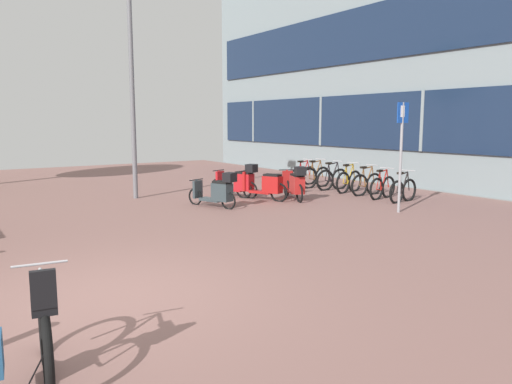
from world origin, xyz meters
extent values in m
cube|color=#865E58|center=(4.80, 0.00, -0.03)|extent=(14.40, 40.00, 0.05)
cube|color=#17253F|center=(12.16, 2.00, 2.30)|extent=(0.08, 30.72, 2.03)
cube|color=#17253F|center=(12.16, 2.00, 5.54)|extent=(0.08, 30.72, 2.03)
cube|color=gray|center=(12.15, 4.56, 2.30)|extent=(0.10, 0.12, 2.03)
cube|color=gray|center=(12.15, 9.68, 2.30)|extent=(0.10, 0.12, 2.03)
cube|color=gray|center=(12.15, 14.80, 2.30)|extent=(0.10, 0.12, 2.03)
torus|color=black|center=(-1.19, -1.95, 0.34)|extent=(0.18, 0.76, 0.75)
torus|color=black|center=(-1.09, -1.31, 0.34)|extent=(0.18, 0.76, 0.75)
cylinder|color=#B3B0B2|center=(-1.13, -1.57, 0.61)|extent=(0.08, 0.32, 0.66)
cylinder|color=#B3B0B2|center=(-1.16, -1.76, 0.59)|extent=(0.06, 0.14, 0.60)
cylinder|color=#B3B0B2|center=(-1.14, -1.62, 0.91)|extent=(0.09, 0.39, 0.09)
cylinder|color=#B3B0B2|center=(-1.17, -1.83, 0.31)|extent=(0.06, 0.25, 0.08)
cylinder|color=#B3B0B2|center=(-1.18, -1.88, 0.61)|extent=(0.05, 0.17, 0.55)
cylinder|color=#B3B0B2|center=(-1.10, -1.37, 0.64)|extent=(0.05, 0.15, 0.60)
cube|color=black|center=(-1.17, -1.81, 0.92)|extent=(0.12, 0.23, 0.06)
cylinder|color=#ADADB2|center=(-1.11, -1.43, 0.98)|extent=(0.48, 0.09, 0.02)
cube|color=black|center=(-1.18, -1.90, 0.75)|extent=(0.23, 0.27, 0.10)
cube|color=black|center=(-1.19, -2.00, 0.93)|extent=(0.21, 0.09, 0.32)
cylinder|color=black|center=(-1.25, -1.77, 0.14)|extent=(0.20, 0.07, 0.30)
torus|color=black|center=(9.05, 2.95, 0.31)|extent=(0.69, 0.14, 0.68)
torus|color=black|center=(9.66, 3.02, 0.31)|extent=(0.69, 0.14, 0.68)
cylinder|color=black|center=(9.42, 2.99, 0.56)|extent=(0.30, 0.07, 0.60)
cylinder|color=black|center=(9.24, 2.97, 0.53)|extent=(0.14, 0.05, 0.55)
cylinder|color=black|center=(9.37, 2.99, 0.83)|extent=(0.37, 0.07, 0.08)
cylinder|color=black|center=(9.17, 2.96, 0.29)|extent=(0.24, 0.05, 0.07)
cylinder|color=black|center=(9.12, 2.96, 0.56)|extent=(0.16, 0.04, 0.50)
cylinder|color=black|center=(9.61, 3.01, 0.58)|extent=(0.14, 0.04, 0.55)
cube|color=black|center=(9.19, 2.97, 0.84)|extent=(0.23, 0.11, 0.06)
cylinder|color=#ADADB2|center=(9.55, 3.00, 0.90)|extent=(0.07, 0.48, 0.02)
torus|color=black|center=(9.04, 3.69, 0.31)|extent=(0.69, 0.18, 0.69)
torus|color=black|center=(9.67, 3.79, 0.31)|extent=(0.69, 0.18, 0.69)
cylinder|color=#A01C15|center=(9.42, 3.75, 0.56)|extent=(0.31, 0.08, 0.61)
cylinder|color=#A01C15|center=(9.23, 3.72, 0.54)|extent=(0.14, 0.06, 0.55)
cylinder|color=#A01C15|center=(9.37, 3.74, 0.83)|extent=(0.39, 0.10, 0.08)
cylinder|color=#A01C15|center=(9.16, 3.71, 0.29)|extent=(0.25, 0.07, 0.07)
cylinder|color=#A01C15|center=(9.11, 3.70, 0.56)|extent=(0.17, 0.05, 0.50)
cylinder|color=#A01C15|center=(9.61, 3.78, 0.58)|extent=(0.15, 0.05, 0.55)
cube|color=black|center=(9.18, 3.71, 0.85)|extent=(0.23, 0.12, 0.06)
cylinder|color=#ADADB2|center=(9.56, 3.77, 0.91)|extent=(0.10, 0.48, 0.02)
torus|color=black|center=(9.18, 4.50, 0.32)|extent=(0.72, 0.08, 0.72)
torus|color=black|center=(9.81, 4.49, 0.32)|extent=(0.72, 0.08, 0.72)
cylinder|color=brown|center=(9.56, 4.50, 0.58)|extent=(0.31, 0.04, 0.63)
cylinder|color=brown|center=(9.37, 4.50, 0.56)|extent=(0.14, 0.04, 0.57)
cylinder|color=brown|center=(9.51, 4.50, 0.87)|extent=(0.39, 0.04, 0.08)
cylinder|color=brown|center=(9.30, 4.50, 0.30)|extent=(0.25, 0.03, 0.08)
cylinder|color=brown|center=(9.25, 4.50, 0.58)|extent=(0.16, 0.03, 0.52)
cylinder|color=brown|center=(9.76, 4.49, 0.61)|extent=(0.14, 0.03, 0.57)
cube|color=black|center=(9.32, 4.50, 0.88)|extent=(0.22, 0.09, 0.06)
cylinder|color=#ADADB2|center=(9.70, 4.49, 0.94)|extent=(0.03, 0.48, 0.02)
torus|color=black|center=(9.15, 5.20, 0.33)|extent=(0.73, 0.20, 0.73)
torus|color=black|center=(9.79, 5.31, 0.33)|extent=(0.73, 0.20, 0.73)
cylinder|color=#B88C1C|center=(9.53, 5.27, 0.59)|extent=(0.32, 0.09, 0.64)
cylinder|color=#B88C1C|center=(9.34, 5.23, 0.57)|extent=(0.14, 0.06, 0.58)
cylinder|color=#B88C1C|center=(9.48, 5.26, 0.88)|extent=(0.40, 0.11, 0.09)
cylinder|color=#B88C1C|center=(9.27, 5.22, 0.31)|extent=(0.25, 0.07, 0.08)
cylinder|color=#B88C1C|center=(9.22, 5.21, 0.59)|extent=(0.17, 0.05, 0.54)
cylinder|color=#B88C1C|center=(9.73, 5.30, 0.62)|extent=(0.15, 0.06, 0.58)
cube|color=black|center=(9.29, 5.22, 0.90)|extent=(0.23, 0.13, 0.06)
cylinder|color=#ADADB2|center=(9.68, 5.29, 0.96)|extent=(0.11, 0.48, 0.02)
torus|color=black|center=(9.13, 6.02, 0.33)|extent=(0.74, 0.10, 0.74)
torus|color=black|center=(9.78, 6.00, 0.33)|extent=(0.74, 0.10, 0.74)
cylinder|color=black|center=(9.52, 6.01, 0.60)|extent=(0.32, 0.05, 0.65)
cylinder|color=black|center=(9.32, 6.02, 0.58)|extent=(0.14, 0.04, 0.59)
cylinder|color=black|center=(9.46, 6.01, 0.89)|extent=(0.39, 0.05, 0.09)
cylinder|color=black|center=(9.25, 6.02, 0.31)|extent=(0.25, 0.04, 0.08)
cylinder|color=black|center=(9.20, 6.02, 0.60)|extent=(0.17, 0.03, 0.54)
cylinder|color=black|center=(9.72, 6.00, 0.63)|extent=(0.15, 0.04, 0.59)
cube|color=black|center=(9.27, 6.02, 0.91)|extent=(0.22, 0.10, 0.06)
cylinder|color=#ADADB2|center=(9.66, 6.00, 0.97)|extent=(0.04, 0.48, 0.02)
torus|color=black|center=(9.05, 6.75, 0.34)|extent=(0.76, 0.11, 0.75)
torus|color=black|center=(9.70, 6.78, 0.34)|extent=(0.76, 0.11, 0.75)
cylinder|color=brown|center=(9.44, 6.77, 0.61)|extent=(0.32, 0.05, 0.66)
cylinder|color=brown|center=(9.24, 6.76, 0.59)|extent=(0.14, 0.04, 0.60)
cylinder|color=brown|center=(9.39, 6.77, 0.91)|extent=(0.39, 0.06, 0.09)
cylinder|color=brown|center=(9.17, 6.76, 0.31)|extent=(0.25, 0.04, 0.08)
cylinder|color=brown|center=(9.12, 6.76, 0.61)|extent=(0.17, 0.03, 0.55)
cylinder|color=brown|center=(9.64, 6.78, 0.64)|extent=(0.15, 0.04, 0.60)
cube|color=black|center=(9.19, 6.76, 0.92)|extent=(0.22, 0.10, 0.06)
cylinder|color=#ADADB2|center=(9.58, 6.78, 0.98)|extent=(0.05, 0.48, 0.02)
torus|color=black|center=(9.15, 7.50, 0.32)|extent=(0.71, 0.13, 0.71)
torus|color=black|center=(9.75, 7.55, 0.32)|extent=(0.71, 0.13, 0.71)
cylinder|color=#A31516|center=(9.51, 7.53, 0.57)|extent=(0.30, 0.06, 0.62)
cylinder|color=#A31516|center=(9.33, 7.52, 0.55)|extent=(0.14, 0.05, 0.56)
cylinder|color=#A31516|center=(9.46, 7.53, 0.85)|extent=(0.37, 0.07, 0.08)
cylinder|color=#A31516|center=(9.26, 7.51, 0.29)|extent=(0.24, 0.05, 0.08)
cylinder|color=#A31516|center=(9.21, 7.50, 0.57)|extent=(0.16, 0.04, 0.52)
cylinder|color=#A31516|center=(9.70, 7.55, 0.60)|extent=(0.14, 0.04, 0.56)
cube|color=black|center=(9.28, 7.51, 0.87)|extent=(0.23, 0.11, 0.06)
cylinder|color=#ADADB2|center=(9.64, 7.54, 0.93)|extent=(0.07, 0.48, 0.02)
torus|color=black|center=(4.63, 4.79, 0.22)|extent=(0.20, 0.47, 0.49)
torus|color=black|center=(4.23, 5.92, 0.22)|extent=(0.20, 0.47, 0.49)
cube|color=#303C40|center=(4.43, 5.36, 0.20)|extent=(0.48, 0.73, 0.08)
cube|color=#303C40|center=(4.56, 5.00, 0.43)|extent=(0.46, 0.60, 0.47)
cube|color=black|center=(4.56, 5.00, 0.70)|extent=(0.40, 0.54, 0.06)
cylinder|color=#303C40|center=(4.24, 5.90, 0.46)|extent=(0.11, 0.14, 0.49)
cube|color=#303C40|center=(4.27, 5.83, 0.44)|extent=(0.33, 0.18, 0.48)
cylinder|color=black|center=(4.25, 5.88, 0.70)|extent=(0.50, 0.20, 0.03)
cube|color=black|center=(4.64, 4.74, 0.85)|extent=(0.36, 0.36, 0.24)
torus|color=black|center=(6.88, 4.61, 0.25)|extent=(0.26, 0.54, 0.56)
torus|color=black|center=(7.38, 5.87, 0.25)|extent=(0.26, 0.54, 0.56)
cube|color=#AE201E|center=(7.13, 5.24, 0.23)|extent=(0.54, 0.80, 0.08)
cube|color=#AE201E|center=(6.97, 4.84, 0.47)|extent=(0.50, 0.66, 0.50)
cube|color=black|center=(6.97, 4.84, 0.75)|extent=(0.44, 0.60, 0.06)
cylinder|color=#AE201E|center=(7.37, 5.84, 0.53)|extent=(0.11, 0.14, 0.56)
cube|color=#AE201E|center=(7.34, 5.77, 0.50)|extent=(0.33, 0.19, 0.55)
cylinder|color=black|center=(7.36, 5.82, 0.81)|extent=(0.49, 0.22, 0.03)
cube|color=black|center=(6.86, 4.57, 0.90)|extent=(0.36, 0.36, 0.24)
torus|color=black|center=(6.47, 5.04, 0.26)|extent=(0.28, 0.55, 0.58)
torus|color=black|center=(5.99, 6.17, 0.26)|extent=(0.28, 0.55, 0.58)
cube|color=#AF1A1A|center=(6.23, 5.60, 0.23)|extent=(0.52, 0.74, 0.08)
cube|color=#AF1A1A|center=(6.38, 5.24, 0.48)|extent=(0.49, 0.61, 0.49)
cube|color=black|center=(6.38, 5.24, 0.75)|extent=(0.43, 0.55, 0.06)
cylinder|color=#AF1A1A|center=(6.00, 6.14, 0.54)|extent=(0.11, 0.14, 0.58)
cube|color=#AF1A1A|center=(6.03, 6.07, 0.52)|extent=(0.33, 0.20, 0.57)
cylinder|color=black|center=(6.01, 6.12, 0.83)|extent=(0.49, 0.23, 0.03)
torus|color=black|center=(6.11, 6.00, 0.24)|extent=(0.23, 0.52, 0.54)
torus|color=black|center=(5.68, 7.21, 0.24)|extent=(0.23, 0.52, 0.54)
cube|color=#B41A20|center=(5.89, 6.60, 0.22)|extent=(0.51, 0.77, 0.08)
cube|color=#B41A20|center=(6.03, 6.22, 0.47)|extent=(0.47, 0.63, 0.51)
cube|color=black|center=(6.03, 6.22, 0.76)|extent=(0.42, 0.57, 0.06)
cylinder|color=#B41A20|center=(5.69, 7.18, 0.51)|extent=(0.11, 0.14, 0.54)
cube|color=#B41A20|center=(5.71, 7.11, 0.48)|extent=(0.33, 0.18, 0.53)
cylinder|color=black|center=(5.69, 7.16, 0.77)|extent=(0.50, 0.20, 0.03)
cube|color=black|center=(6.13, 5.95, 0.91)|extent=(0.36, 0.36, 0.24)
cylinder|color=gray|center=(7.96, 1.97, 1.37)|extent=(0.07, 0.07, 2.75)
cube|color=#1745AB|center=(7.96, 1.95, 2.50)|extent=(0.40, 0.02, 0.50)
cube|color=white|center=(7.93, 1.94, 2.53)|extent=(0.14, 0.01, 0.28)
cylinder|color=slate|center=(3.28, 7.95, 3.12)|extent=(0.14, 0.14, 6.23)
camera|label=1|loc=(-1.92, -6.15, 2.28)|focal=34.50mm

